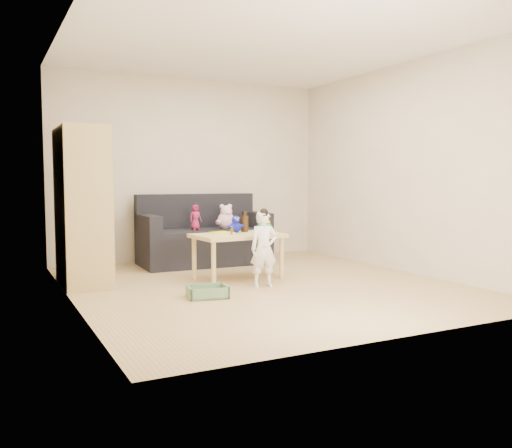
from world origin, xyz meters
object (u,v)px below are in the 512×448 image
toddler (264,250)px  sofa (204,247)px  wardrobe (82,207)px  play_table (238,256)px

toddler → sofa: bearing=101.9°
wardrobe → sofa: size_ratio=1.00×
wardrobe → play_table: size_ratio=1.71×
sofa → toddler: size_ratio=2.14×
sofa → play_table: 1.25m
wardrobe → play_table: 1.82m
sofa → toddler: (-0.00, -1.78, 0.16)m
wardrobe → toddler: wardrobe is taller
play_table → toddler: 0.55m
wardrobe → sofa: wardrobe is taller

